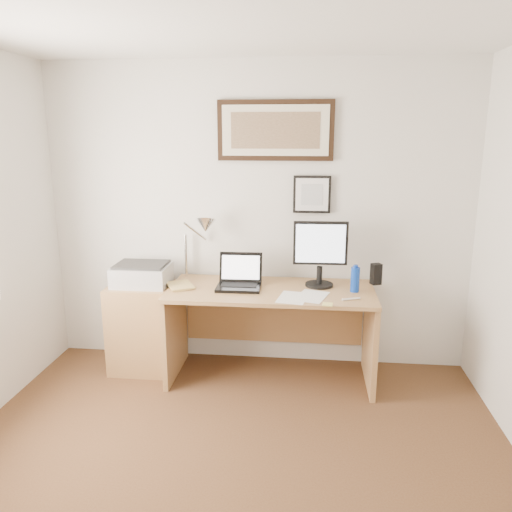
# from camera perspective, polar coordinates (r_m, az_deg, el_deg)

# --- Properties ---
(wall_back) EXTENTS (3.50, 0.02, 2.50)m
(wall_back) POSITION_cam_1_polar(r_m,az_deg,el_deg) (4.14, 0.08, 4.42)
(wall_back) COLOR silver
(wall_back) RESTS_ON ground
(side_cabinet) EXTENTS (0.50, 0.40, 0.73)m
(side_cabinet) POSITION_cam_1_polar(r_m,az_deg,el_deg) (4.27, -12.87, -7.98)
(side_cabinet) COLOR olive
(side_cabinet) RESTS_ON floor
(water_bottle) EXTENTS (0.07, 0.07, 0.19)m
(water_bottle) POSITION_cam_1_polar(r_m,az_deg,el_deg) (3.87, 11.25, -2.66)
(water_bottle) COLOR #0C35A4
(water_bottle) RESTS_ON desk
(bottle_cap) EXTENTS (0.03, 0.03, 0.02)m
(bottle_cap) POSITION_cam_1_polar(r_m,az_deg,el_deg) (3.84, 11.33, -1.15)
(bottle_cap) COLOR #0C35A4
(bottle_cap) RESTS_ON water_bottle
(speaker) EXTENTS (0.09, 0.09, 0.17)m
(speaker) POSITION_cam_1_polar(r_m,az_deg,el_deg) (4.10, 13.55, -2.01)
(speaker) COLOR black
(speaker) RESTS_ON desk
(paper_sheet_a) EXTENTS (0.25, 0.32, 0.00)m
(paper_sheet_a) POSITION_cam_1_polar(r_m,az_deg,el_deg) (3.70, 4.22, -4.76)
(paper_sheet_a) COLOR white
(paper_sheet_a) RESTS_ON desk
(paper_sheet_b) EXTENTS (0.29, 0.34, 0.00)m
(paper_sheet_b) POSITION_cam_1_polar(r_m,az_deg,el_deg) (3.73, 6.37, -4.59)
(paper_sheet_b) COLOR white
(paper_sheet_b) RESTS_ON desk
(sticky_pad) EXTENTS (0.08, 0.08, 0.01)m
(sticky_pad) POSITION_cam_1_polar(r_m,az_deg,el_deg) (3.56, 8.17, -5.49)
(sticky_pad) COLOR #ECDD6F
(sticky_pad) RESTS_ON desk
(marker_pen) EXTENTS (0.14, 0.06, 0.02)m
(marker_pen) POSITION_cam_1_polar(r_m,az_deg,el_deg) (3.70, 10.83, -4.84)
(marker_pen) COLOR white
(marker_pen) RESTS_ON desk
(book) EXTENTS (0.28, 0.30, 0.02)m
(book) POSITION_cam_1_polar(r_m,az_deg,el_deg) (3.97, -9.92, -3.51)
(book) COLOR tan
(book) RESTS_ON desk
(desk) EXTENTS (1.60, 0.70, 0.75)m
(desk) POSITION_cam_1_polar(r_m,az_deg,el_deg) (4.04, 1.78, -6.62)
(desk) COLOR olive
(desk) RESTS_ON floor
(laptop) EXTENTS (0.34, 0.30, 0.26)m
(laptop) POSITION_cam_1_polar(r_m,az_deg,el_deg) (3.92, -1.91, -2.76)
(laptop) COLOR black
(laptop) RESTS_ON desk
(lcd_monitor) EXTENTS (0.42, 0.22, 0.52)m
(lcd_monitor) POSITION_cam_1_polar(r_m,az_deg,el_deg) (3.91, 7.35, 0.62)
(lcd_monitor) COLOR black
(lcd_monitor) RESTS_ON desk
(printer) EXTENTS (0.44, 0.34, 0.18)m
(printer) POSITION_cam_1_polar(r_m,az_deg,el_deg) (4.14, -12.91, -2.05)
(printer) COLOR #AAAAAC
(printer) RESTS_ON side_cabinet
(desk_lamp) EXTENTS (0.29, 0.27, 0.53)m
(desk_lamp) POSITION_cam_1_polar(r_m,az_deg,el_deg) (4.03, -6.00, 3.18)
(desk_lamp) COLOR silver
(desk_lamp) RESTS_ON desk
(picture_large) EXTENTS (0.92, 0.04, 0.47)m
(picture_large) POSITION_cam_1_polar(r_m,az_deg,el_deg) (4.04, 2.22, 14.15)
(picture_large) COLOR black
(picture_large) RESTS_ON wall_back
(picture_small) EXTENTS (0.30, 0.03, 0.30)m
(picture_small) POSITION_cam_1_polar(r_m,az_deg,el_deg) (4.06, 6.41, 7.01)
(picture_small) COLOR black
(picture_small) RESTS_ON wall_back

